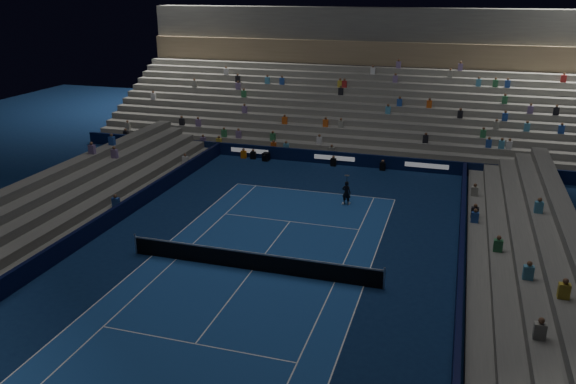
# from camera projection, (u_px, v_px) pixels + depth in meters

# --- Properties ---
(ground) EXTENTS (90.00, 90.00, 0.00)m
(ground) POSITION_uv_depth(u_px,v_px,m) (252.00, 270.00, 27.93)
(ground) COLOR #0B1E44
(ground) RESTS_ON ground
(court_surface) EXTENTS (10.97, 23.77, 0.01)m
(court_surface) POSITION_uv_depth(u_px,v_px,m) (252.00, 270.00, 27.93)
(court_surface) COLOR navy
(court_surface) RESTS_ON ground
(sponsor_barrier_far) EXTENTS (44.00, 0.25, 1.00)m
(sponsor_barrier_far) POSITION_uv_depth(u_px,v_px,m) (335.00, 158.00, 44.41)
(sponsor_barrier_far) COLOR #081233
(sponsor_barrier_far) RESTS_ON ground
(sponsor_barrier_east) EXTENTS (0.25, 37.00, 1.00)m
(sponsor_barrier_east) POSITION_uv_depth(u_px,v_px,m) (459.00, 290.00, 25.11)
(sponsor_barrier_east) COLOR black
(sponsor_barrier_east) RESTS_ON ground
(sponsor_barrier_west) EXTENTS (0.25, 37.00, 1.00)m
(sponsor_barrier_west) POSITION_uv_depth(u_px,v_px,m) (81.00, 237.00, 30.41)
(sponsor_barrier_west) COLOR black
(sponsor_barrier_west) RESTS_ON ground
(grandstand_main) EXTENTS (44.00, 15.20, 11.20)m
(grandstand_main) POSITION_uv_depth(u_px,v_px,m) (358.00, 100.00, 51.90)
(grandstand_main) COLOR slate
(grandstand_main) RESTS_ON ground
(grandstand_east) EXTENTS (5.00, 37.00, 2.50)m
(grandstand_east) POSITION_uv_depth(u_px,v_px,m) (546.00, 293.00, 24.02)
(grandstand_east) COLOR slate
(grandstand_east) RESTS_ON ground
(grandstand_west) EXTENTS (5.00, 37.00, 2.50)m
(grandstand_west) POSITION_uv_depth(u_px,v_px,m) (26.00, 223.00, 31.21)
(grandstand_west) COLOR #60605B
(grandstand_west) RESTS_ON ground
(tennis_net) EXTENTS (12.90, 0.10, 1.10)m
(tennis_net) POSITION_uv_depth(u_px,v_px,m) (252.00, 261.00, 27.76)
(tennis_net) COLOR #B2B2B7
(tennis_net) RESTS_ON ground
(tennis_player) EXTENTS (0.62, 0.45, 1.55)m
(tennis_player) POSITION_uv_depth(u_px,v_px,m) (346.00, 193.00, 36.12)
(tennis_player) COLOR black
(tennis_player) RESTS_ON ground
(broadcast_camera) EXTENTS (0.53, 0.96, 0.64)m
(broadcast_camera) POSITION_uv_depth(u_px,v_px,m) (266.00, 157.00, 45.37)
(broadcast_camera) COLOR black
(broadcast_camera) RESTS_ON ground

